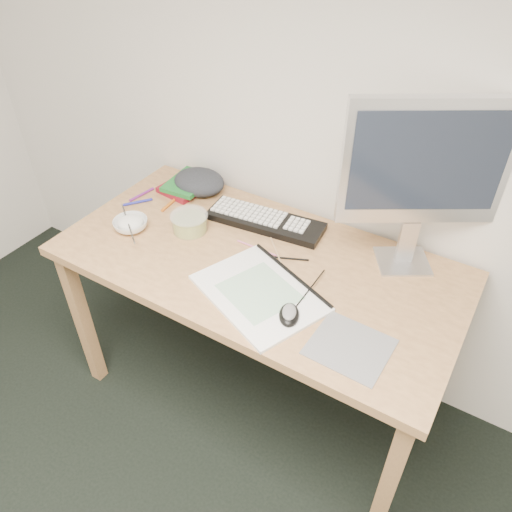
{
  "coord_description": "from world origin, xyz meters",
  "views": [
    {
      "loc": [
        0.64,
        0.3,
        1.85
      ],
      "look_at": [
        -0.02,
        1.36,
        0.83
      ],
      "focal_mm": 35.0,
      "sensor_mm": 36.0,
      "label": 1
    }
  ],
  "objects_px": {
    "keyboard": "(265,221)",
    "rice_bowl": "(131,225)",
    "desk": "(257,277)",
    "monitor": "(425,168)",
    "sketchpad": "(259,293)"
  },
  "relations": [
    {
      "from": "sketchpad",
      "to": "keyboard",
      "type": "bearing_deg",
      "value": 140.0
    },
    {
      "from": "keyboard",
      "to": "rice_bowl",
      "type": "height_order",
      "value": "rice_bowl"
    },
    {
      "from": "monitor",
      "to": "rice_bowl",
      "type": "bearing_deg",
      "value": 168.33
    },
    {
      "from": "desk",
      "to": "keyboard",
      "type": "height_order",
      "value": "keyboard"
    },
    {
      "from": "keyboard",
      "to": "rice_bowl",
      "type": "xyz_separation_m",
      "value": [
        -0.41,
        -0.29,
        0.01
      ]
    },
    {
      "from": "desk",
      "to": "rice_bowl",
      "type": "xyz_separation_m",
      "value": [
        -0.49,
        -0.09,
        0.1
      ]
    },
    {
      "from": "keyboard",
      "to": "monitor",
      "type": "bearing_deg",
      "value": -0.39
    },
    {
      "from": "desk",
      "to": "sketchpad",
      "type": "bearing_deg",
      "value": -56.37
    },
    {
      "from": "sketchpad",
      "to": "keyboard",
      "type": "distance_m",
      "value": 0.39
    },
    {
      "from": "sketchpad",
      "to": "monitor",
      "type": "xyz_separation_m",
      "value": [
        0.34,
        0.39,
        0.36
      ]
    },
    {
      "from": "desk",
      "to": "monitor",
      "type": "distance_m",
      "value": 0.67
    },
    {
      "from": "desk",
      "to": "sketchpad",
      "type": "height_order",
      "value": "sketchpad"
    },
    {
      "from": "monitor",
      "to": "desk",
      "type": "bearing_deg",
      "value": 177.98
    },
    {
      "from": "sketchpad",
      "to": "rice_bowl",
      "type": "relative_size",
      "value": 3.13
    },
    {
      "from": "desk",
      "to": "keyboard",
      "type": "distance_m",
      "value": 0.23
    }
  ]
}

